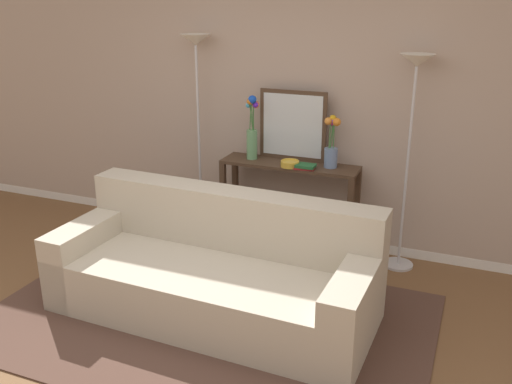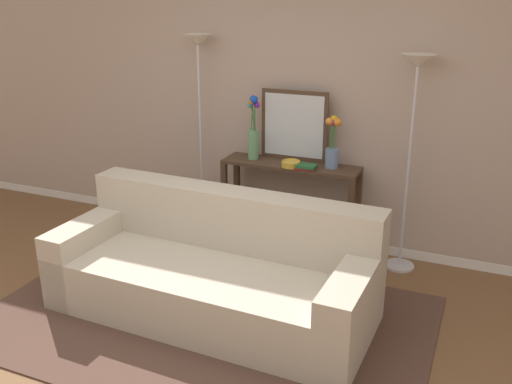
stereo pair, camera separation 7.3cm
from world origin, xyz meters
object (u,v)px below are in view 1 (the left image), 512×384
at_px(wall_mirror, 293,125).
at_px(fruit_bowl, 290,164).
at_px(book_row_under_console, 254,238).
at_px(floor_lamp_right, 413,104).
at_px(floor_lamp_left, 197,81).
at_px(book_stack, 305,167).
at_px(vase_short_flowers, 332,143).
at_px(console_table, 289,192).
at_px(couch, 216,274).
at_px(vase_tall_flowers, 252,132).

xyz_separation_m(wall_mirror, fruit_bowl, (0.06, -0.22, -0.29)).
bearing_deg(book_row_under_console, floor_lamp_right, 2.44).
xyz_separation_m(floor_lamp_left, book_stack, (1.12, -0.16, -0.66)).
distance_m(floor_lamp_right, fruit_bowl, 1.15).
bearing_deg(book_row_under_console, wall_mirror, 22.14).
bearing_deg(book_stack, vase_short_flowers, 35.21).
xyz_separation_m(console_table, wall_mirror, (-0.02, 0.13, 0.59)).
relative_size(vase_short_flowers, book_row_under_console, 1.29).
xyz_separation_m(book_stack, book_row_under_console, (-0.52, 0.10, -0.82)).
bearing_deg(wall_mirror, couch, -95.55).
xyz_separation_m(vase_tall_flowers, vase_short_flowers, (0.74, 0.03, -0.04)).
bearing_deg(book_stack, wall_mirror, 130.85).
bearing_deg(console_table, couch, -97.16).
relative_size(console_table, fruit_bowl, 7.59).
xyz_separation_m(vase_tall_flowers, book_row_under_console, (0.02, -0.01, -1.05)).
xyz_separation_m(floor_lamp_left, vase_short_flowers, (1.31, -0.02, -0.46)).
distance_m(couch, wall_mirror, 1.61).
xyz_separation_m(floor_lamp_left, vase_tall_flowers, (0.58, -0.05, -0.42)).
relative_size(floor_lamp_right, fruit_bowl, 11.22).
relative_size(vase_tall_flowers, vase_short_flowers, 1.29).
relative_size(floor_lamp_left, vase_tall_flowers, 3.29).
height_order(wall_mirror, vase_tall_flowers, wall_mirror).
distance_m(floor_lamp_left, vase_tall_flowers, 0.72).
relative_size(console_table, floor_lamp_left, 0.64).
distance_m(floor_lamp_right, vase_tall_flowers, 1.43).
bearing_deg(fruit_bowl, console_table, 110.69).
height_order(vase_tall_flowers, book_row_under_console, vase_tall_flowers).
height_order(console_table, vase_short_flowers, vase_short_flowers).
bearing_deg(book_stack, book_row_under_console, 169.03).
relative_size(console_table, vase_tall_flowers, 2.12).
bearing_deg(vase_short_flowers, floor_lamp_left, 178.93).
distance_m(vase_tall_flowers, book_stack, 0.60).
distance_m(console_table, wall_mirror, 0.61).
relative_size(floor_lamp_right, book_row_under_console, 5.24).
relative_size(console_table, vase_short_flowers, 2.74).
height_order(wall_mirror, book_stack, wall_mirror).
xyz_separation_m(floor_lamp_left, wall_mirror, (0.92, 0.07, -0.36)).
xyz_separation_m(floor_lamp_right, fruit_bowl, (-0.99, -0.15, -0.57)).
relative_size(wall_mirror, book_row_under_console, 1.79).
bearing_deg(floor_lamp_right, wall_mirror, 176.01).
distance_m(vase_short_flowers, book_stack, 0.31).
xyz_separation_m(couch, book_row_under_console, (-0.19, 1.23, -0.25)).
distance_m(console_table, book_stack, 0.36).
bearing_deg(floor_lamp_right, vase_short_flowers, -177.86).
bearing_deg(book_row_under_console, console_table, 0.00).
bearing_deg(fruit_bowl, wall_mirror, 104.36).
xyz_separation_m(vase_short_flowers, book_stack, (-0.19, -0.14, -0.20)).
bearing_deg(wall_mirror, book_stack, -49.15).
distance_m(floor_lamp_right, wall_mirror, 1.09).
relative_size(book_stack, book_row_under_console, 0.53).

